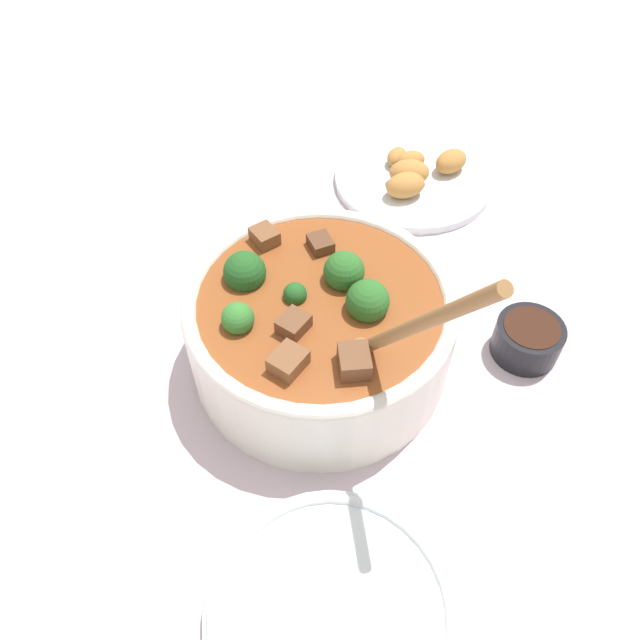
# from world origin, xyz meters

# --- Properties ---
(ground_plane) EXTENTS (4.00, 4.00, 0.00)m
(ground_plane) POSITION_xyz_m (0.00, 0.00, 0.00)
(ground_plane) COLOR silver
(stew_bowl) EXTENTS (0.34, 0.28, 0.29)m
(stew_bowl) POSITION_xyz_m (-0.00, 0.00, 0.06)
(stew_bowl) COLOR white
(stew_bowl) RESTS_ON ground_plane
(condiment_bowl) EXTENTS (0.07, 0.07, 0.04)m
(condiment_bowl) POSITION_xyz_m (-0.12, -0.19, 0.02)
(condiment_bowl) COLOR black
(condiment_bowl) RESTS_ON ground_plane
(empty_plate) EXTENTS (0.21, 0.21, 0.02)m
(empty_plate) POSITION_xyz_m (-0.22, 0.15, 0.01)
(empty_plate) COLOR white
(empty_plate) RESTS_ON ground_plane
(food_plate) EXTENTS (0.22, 0.22, 0.05)m
(food_plate) POSITION_xyz_m (0.18, -0.29, 0.01)
(food_plate) COLOR white
(food_plate) RESTS_ON ground_plane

